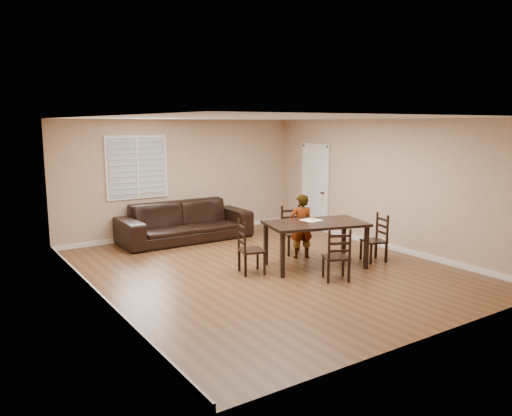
% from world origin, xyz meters
% --- Properties ---
extents(ground, '(7.00, 7.00, 0.00)m').
position_xyz_m(ground, '(0.00, 0.00, 0.00)').
color(ground, brown).
rests_on(ground, ground).
extents(room, '(6.04, 7.04, 2.72)m').
position_xyz_m(room, '(0.04, 0.18, 1.81)').
color(room, tan).
rests_on(room, ground).
extents(dining_table, '(1.98, 1.42, 0.84)m').
position_xyz_m(dining_table, '(0.83, -0.36, 0.75)').
color(dining_table, black).
rests_on(dining_table, ground).
extents(chair_near, '(0.52, 0.50, 0.96)m').
position_xyz_m(chair_near, '(1.11, 0.72, 0.44)').
color(chair_near, black).
rests_on(chair_near, ground).
extents(chair_far, '(0.53, 0.52, 0.90)m').
position_xyz_m(chair_far, '(0.58, -1.25, 0.41)').
color(chair_far, black).
rests_on(chair_far, ground).
extents(chair_left, '(0.50, 0.52, 0.95)m').
position_xyz_m(chair_left, '(-0.47, -0.02, 0.43)').
color(chair_left, black).
rests_on(chair_left, ground).
extents(chair_right, '(0.47, 0.49, 0.91)m').
position_xyz_m(chair_right, '(2.12, -0.70, 0.41)').
color(chair_right, black).
rests_on(chair_right, ground).
extents(child, '(0.54, 0.45, 1.26)m').
position_xyz_m(child, '(1.00, 0.26, 0.63)').
color(child, gray).
rests_on(child, ground).
extents(napkin, '(0.34, 0.34, 0.00)m').
position_xyz_m(napkin, '(0.88, -0.17, 0.84)').
color(napkin, white).
rests_on(napkin, dining_table).
extents(donut, '(0.11, 0.11, 0.04)m').
position_xyz_m(donut, '(0.90, -0.17, 0.86)').
color(donut, gold).
rests_on(donut, napkin).
extents(sofa, '(2.95, 1.17, 0.86)m').
position_xyz_m(sofa, '(-0.24, 2.87, 0.43)').
color(sofa, black).
rests_on(sofa, ground).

